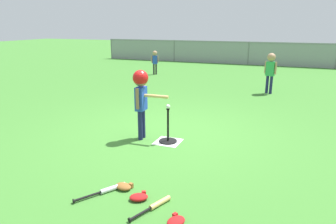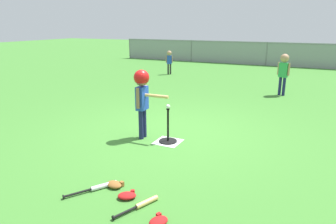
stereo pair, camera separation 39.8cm
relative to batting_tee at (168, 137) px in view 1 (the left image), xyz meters
name	(u,v)px [view 1 (the left image)]	position (x,y,z in m)	size (l,w,h in m)	color
ground_plane	(170,133)	(-0.14, 0.46, -0.09)	(60.00, 60.00, 0.00)	#3D7A2D
home_plate	(168,142)	(0.00, 0.00, -0.09)	(0.44, 0.44, 0.01)	white
batting_tee	(168,137)	(0.00, 0.00, 0.00)	(0.32, 0.32, 0.61)	black
baseball_on_tee	(168,107)	(0.00, 0.00, 0.56)	(0.07, 0.07, 0.07)	white
batter_child	(141,91)	(-0.50, -0.02, 0.80)	(0.65, 0.36, 1.25)	#191E4C
fielder_near_left	(271,68)	(1.36, 4.79, 0.68)	(0.34, 0.24, 1.20)	#191E4C
fielder_deep_center	(155,59)	(-3.27, 6.87, 0.53)	(0.26, 0.19, 0.96)	#262626
spare_bat_silver	(108,190)	(-0.07, -1.86, -0.06)	(0.41, 0.61, 0.06)	silver
spare_bat_wood	(156,205)	(0.62, -1.95, -0.06)	(0.28, 0.59, 0.06)	#DBB266
glove_by_plate	(124,186)	(0.07, -1.72, -0.06)	(0.25, 0.20, 0.07)	brown
glove_near_bats	(176,221)	(0.93, -2.16, -0.06)	(0.23, 0.26, 0.07)	#B21919
glove_tossed_aside	(139,197)	(0.36, -1.87, -0.06)	(0.27, 0.25, 0.07)	#B21919
outfield_fence	(248,52)	(-0.14, 11.50, 0.52)	(16.06, 0.06, 1.15)	slate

